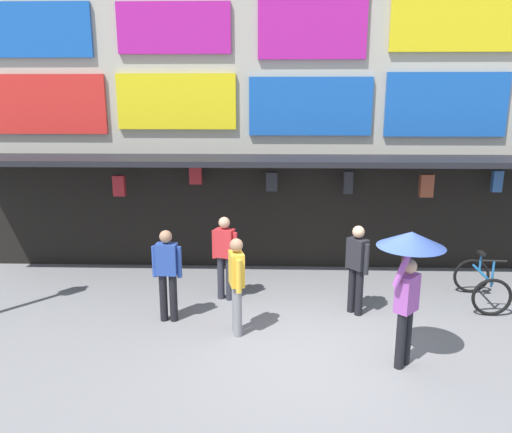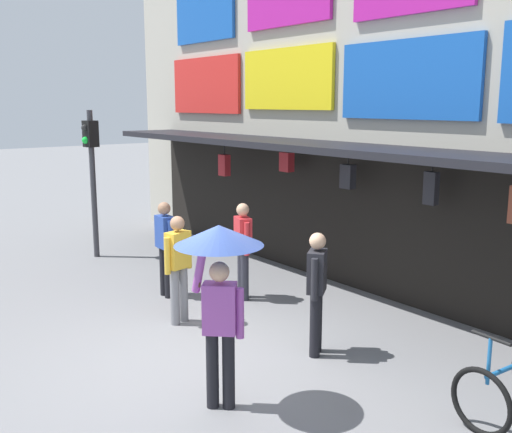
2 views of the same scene
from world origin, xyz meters
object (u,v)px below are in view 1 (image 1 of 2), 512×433
object	(u,v)px
pedestrian_in_yellow	(167,271)
pedestrian_in_white	(237,281)
pedestrian_in_purple	(357,265)
pedestrian_with_umbrella	(410,261)
bicycle_parked	(481,284)
pedestrian_in_red	(225,253)

from	to	relation	value
pedestrian_in_yellow	pedestrian_in_white	size ratio (longest dim) A/B	1.00
pedestrian_in_purple	pedestrian_in_yellow	bearing A→B (deg)	-173.23
pedestrian_with_umbrella	pedestrian_in_yellow	bearing A→B (deg)	159.45
bicycle_parked	pedestrian_in_purple	world-z (taller)	pedestrian_in_purple
pedestrian_in_yellow	pedestrian_in_red	xyz separation A→B (m)	(0.92, 1.00, 0.00)
bicycle_parked	pedestrian_in_red	bearing A→B (deg)	179.03
bicycle_parked	pedestrian_in_yellow	bearing A→B (deg)	-171.21
pedestrian_with_umbrella	pedestrian_in_red	bearing A→B (deg)	139.88
pedestrian_with_umbrella	pedestrian_in_white	distance (m)	2.80
pedestrian_in_yellow	pedestrian_in_red	size ratio (longest dim) A/B	1.00
pedestrian_with_umbrella	pedestrian_in_red	distance (m)	3.81
pedestrian_in_red	pedestrian_in_white	world-z (taller)	same
pedestrian_in_white	pedestrian_in_purple	bearing A→B (deg)	22.18
pedestrian_in_yellow	pedestrian_in_white	xyz separation A→B (m)	(1.25, -0.47, 0.00)
bicycle_parked	pedestrian_in_purple	xyz separation A→B (m)	(-2.51, -0.51, 0.55)
pedestrian_in_red	pedestrian_in_purple	xyz separation A→B (m)	(2.46, -0.59, 0.00)
pedestrian_in_yellow	pedestrian_in_purple	size ratio (longest dim) A/B	1.00
bicycle_parked	pedestrian_in_red	world-z (taller)	pedestrian_in_red
pedestrian_in_purple	pedestrian_in_red	bearing A→B (deg)	166.45
pedestrian_in_red	pedestrian_in_white	xyz separation A→B (m)	(0.33, -1.46, 0.00)
pedestrian_in_purple	pedestrian_in_white	distance (m)	2.30
bicycle_parked	pedestrian_in_purple	size ratio (longest dim) A/B	0.71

